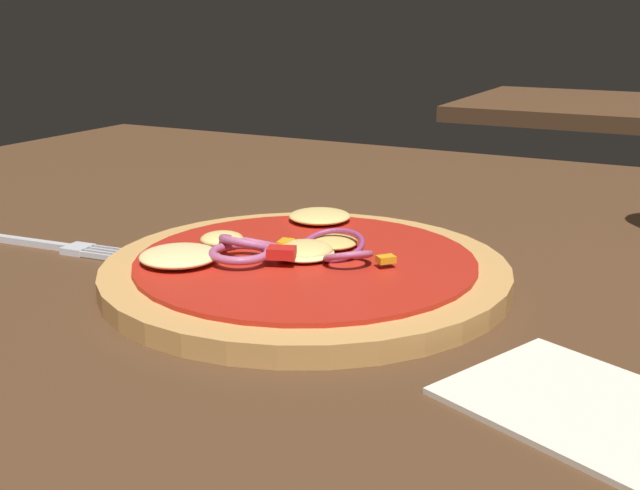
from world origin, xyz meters
name	(u,v)px	position (x,y,z in m)	size (l,w,h in m)	color
dining_table	(268,282)	(0.00, 0.00, 0.01)	(1.13, 0.99, 0.03)	#4C301C
pizza	(302,268)	(0.04, -0.02, 0.04)	(0.26, 0.26, 0.03)	tan
fork	(42,244)	(-0.17, -0.05, 0.03)	(0.17, 0.03, 0.01)	silver
napkin	(610,416)	(0.25, -0.12, 0.03)	(0.16, 0.14, 0.00)	silver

